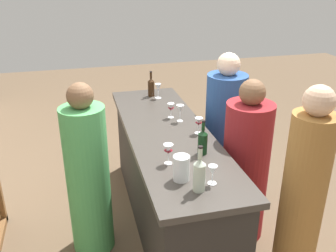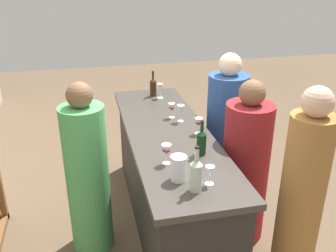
{
  "view_description": "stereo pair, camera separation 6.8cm",
  "coord_description": "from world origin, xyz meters",
  "px_view_note": "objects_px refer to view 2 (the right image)",
  "views": [
    {
      "loc": [
        -2.89,
        0.73,
        2.31
      ],
      "look_at": [
        0.0,
        0.0,
        1.0
      ],
      "focal_mm": 40.24,
      "sensor_mm": 36.0,
      "label": 1
    },
    {
      "loc": [
        -2.9,
        0.67,
        2.31
      ],
      "look_at": [
        0.0,
        0.0,
        1.0
      ],
      "focal_mm": 40.24,
      "sensor_mm": 36.0,
      "label": 2
    }
  ],
  "objects_px": {
    "water_pitcher": "(179,168)",
    "person_center_guest": "(301,202)",
    "wine_bottle_leftmost_clear_pale": "(196,174)",
    "wine_glass_far_left": "(172,108)",
    "wine_bottle_center_amber_brown": "(153,87)",
    "person_server_behind": "(88,177)",
    "wine_bottle_second_left_dark_green": "(201,142)",
    "wine_glass_near_right": "(160,88)",
    "person_left_guest": "(245,170)",
    "wine_glass_near_center": "(181,110)",
    "person_right_guest": "(225,133)",
    "wine_glass_near_left": "(199,123)",
    "wine_glass_far_right": "(166,150)",
    "wine_glass_far_center": "(210,172)"
  },
  "relations": [
    {
      "from": "wine_glass_near_center",
      "to": "wine_glass_near_right",
      "type": "xyz_separation_m",
      "value": [
        0.67,
        0.05,
        -0.0
      ]
    },
    {
      "from": "person_center_guest",
      "to": "wine_bottle_center_amber_brown",
      "type": "bearing_deg",
      "value": -63.19
    },
    {
      "from": "wine_bottle_leftmost_clear_pale",
      "to": "wine_glass_near_center",
      "type": "height_order",
      "value": "wine_bottle_leftmost_clear_pale"
    },
    {
      "from": "wine_glass_near_left",
      "to": "wine_glass_far_right",
      "type": "bearing_deg",
      "value": 139.51
    },
    {
      "from": "wine_bottle_leftmost_clear_pale",
      "to": "person_right_guest",
      "type": "bearing_deg",
      "value": -28.86
    },
    {
      "from": "person_server_behind",
      "to": "wine_glass_far_left",
      "type": "bearing_deg",
      "value": 7.04
    },
    {
      "from": "wine_glass_far_center",
      "to": "person_server_behind",
      "type": "relative_size",
      "value": 0.09
    },
    {
      "from": "wine_glass_near_right",
      "to": "person_left_guest",
      "type": "distance_m",
      "value": 1.34
    },
    {
      "from": "wine_bottle_leftmost_clear_pale",
      "to": "wine_bottle_second_left_dark_green",
      "type": "bearing_deg",
      "value": -21.43
    },
    {
      "from": "wine_glass_far_right",
      "to": "person_center_guest",
      "type": "bearing_deg",
      "value": -115.3
    },
    {
      "from": "wine_bottle_second_left_dark_green",
      "to": "wine_bottle_center_amber_brown",
      "type": "xyz_separation_m",
      "value": [
        1.42,
        0.1,
        0.0
      ]
    },
    {
      "from": "wine_glass_near_right",
      "to": "person_left_guest",
      "type": "relative_size",
      "value": 0.11
    },
    {
      "from": "person_left_guest",
      "to": "person_center_guest",
      "type": "bearing_deg",
      "value": 107.47
    },
    {
      "from": "water_pitcher",
      "to": "person_right_guest",
      "type": "relative_size",
      "value": 0.12
    },
    {
      "from": "wine_glass_far_right",
      "to": "wine_bottle_second_left_dark_green",
      "type": "bearing_deg",
      "value": -73.42
    },
    {
      "from": "water_pitcher",
      "to": "person_center_guest",
      "type": "height_order",
      "value": "person_center_guest"
    },
    {
      "from": "person_server_behind",
      "to": "wine_bottle_second_left_dark_green",
      "type": "bearing_deg",
      "value": -41.41
    },
    {
      "from": "water_pitcher",
      "to": "person_server_behind",
      "type": "xyz_separation_m",
      "value": [
        0.62,
        0.61,
        -0.35
      ]
    },
    {
      "from": "person_left_guest",
      "to": "person_server_behind",
      "type": "height_order",
      "value": "person_server_behind"
    },
    {
      "from": "wine_bottle_second_left_dark_green",
      "to": "person_server_behind",
      "type": "bearing_deg",
      "value": 70.95
    },
    {
      "from": "wine_bottle_center_amber_brown",
      "to": "wine_glass_near_left",
      "type": "xyz_separation_m",
      "value": [
        -1.06,
        -0.19,
        -0.0
      ]
    },
    {
      "from": "wine_glass_far_right",
      "to": "person_center_guest",
      "type": "xyz_separation_m",
      "value": [
        -0.41,
        -0.87,
        -0.3
      ]
    },
    {
      "from": "wine_glass_far_left",
      "to": "water_pitcher",
      "type": "distance_m",
      "value": 1.1
    },
    {
      "from": "water_pitcher",
      "to": "wine_glass_far_center",
      "type": "bearing_deg",
      "value": -118.43
    },
    {
      "from": "wine_bottle_leftmost_clear_pale",
      "to": "wine_glass_near_left",
      "type": "relative_size",
      "value": 2.2
    },
    {
      "from": "person_right_guest",
      "to": "wine_glass_near_left",
      "type": "bearing_deg",
      "value": 40.77
    },
    {
      "from": "wine_glass_near_center",
      "to": "water_pitcher",
      "type": "xyz_separation_m",
      "value": [
        -0.98,
        0.27,
        -0.02
      ]
    },
    {
      "from": "person_server_behind",
      "to": "person_center_guest",
      "type": "bearing_deg",
      "value": -51.21
    },
    {
      "from": "wine_bottle_second_left_dark_green",
      "to": "person_center_guest",
      "type": "distance_m",
      "value": 0.82
    },
    {
      "from": "wine_glass_near_left",
      "to": "wine_glass_far_left",
      "type": "height_order",
      "value": "wine_glass_near_left"
    },
    {
      "from": "wine_glass_near_left",
      "to": "person_center_guest",
      "type": "height_order",
      "value": "person_center_guest"
    },
    {
      "from": "wine_bottle_center_amber_brown",
      "to": "person_server_behind",
      "type": "distance_m",
      "value": 1.41
    },
    {
      "from": "water_pitcher",
      "to": "wine_glass_near_left",
      "type": "bearing_deg",
      "value": -27.23
    },
    {
      "from": "wine_bottle_leftmost_clear_pale",
      "to": "person_center_guest",
      "type": "relative_size",
      "value": 0.2
    },
    {
      "from": "wine_glass_near_center",
      "to": "person_center_guest",
      "type": "distance_m",
      "value": 1.33
    },
    {
      "from": "wine_bottle_center_amber_brown",
      "to": "water_pitcher",
      "type": "relative_size",
      "value": 1.57
    },
    {
      "from": "wine_glass_far_left",
      "to": "water_pitcher",
      "type": "bearing_deg",
      "value": 168.96
    },
    {
      "from": "person_right_guest",
      "to": "person_center_guest",
      "type": "bearing_deg",
      "value": 85.83
    },
    {
      "from": "person_right_guest",
      "to": "wine_bottle_center_amber_brown",
      "type": "bearing_deg",
      "value": -48.77
    },
    {
      "from": "wine_glass_near_right",
      "to": "person_server_behind",
      "type": "relative_size",
      "value": 0.11
    },
    {
      "from": "wine_bottle_center_amber_brown",
      "to": "person_server_behind",
      "type": "xyz_separation_m",
      "value": [
        -1.12,
        0.77,
        -0.37
      ]
    },
    {
      "from": "wine_bottle_second_left_dark_green",
      "to": "wine_glass_far_center",
      "type": "bearing_deg",
      "value": 169.85
    },
    {
      "from": "wine_bottle_leftmost_clear_pale",
      "to": "wine_bottle_center_amber_brown",
      "type": "distance_m",
      "value": 1.9
    },
    {
      "from": "wine_bottle_leftmost_clear_pale",
      "to": "person_right_guest",
      "type": "height_order",
      "value": "person_right_guest"
    },
    {
      "from": "wine_bottle_leftmost_clear_pale",
      "to": "wine_glass_far_left",
      "type": "relative_size",
      "value": 2.23
    },
    {
      "from": "wine_glass_far_right",
      "to": "wine_glass_far_left",
      "type": "bearing_deg",
      "value": -15.9
    },
    {
      "from": "person_left_guest",
      "to": "person_right_guest",
      "type": "xyz_separation_m",
      "value": [
        0.68,
        -0.08,
        0.03
      ]
    },
    {
      "from": "person_server_behind",
      "to": "wine_glass_near_right",
      "type": "bearing_deg",
      "value": 28.91
    },
    {
      "from": "person_right_guest",
      "to": "wine_bottle_leftmost_clear_pale",
      "type": "bearing_deg",
      "value": 55.01
    },
    {
      "from": "person_center_guest",
      "to": "wine_glass_far_center",
      "type": "bearing_deg",
      "value": 0.54
    }
  ]
}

